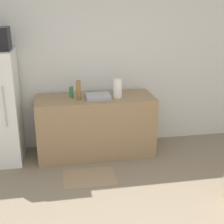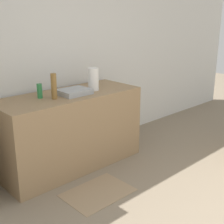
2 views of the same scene
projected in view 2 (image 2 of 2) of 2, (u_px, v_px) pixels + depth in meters
name	position (u px, v px, depth m)	size (l,w,h in m)	color
wall_back	(46.00, 54.00, 3.67)	(8.00, 0.06, 2.60)	silver
counter	(70.00, 130.00, 3.67)	(1.70, 0.66, 0.89)	#937551
sink_basin	(74.00, 92.00, 3.50)	(0.34, 0.28, 0.06)	#9EA3A8
bottle_tall	(54.00, 86.00, 3.28)	(0.06, 0.06, 0.27)	olive
bottle_short	(40.00, 91.00, 3.33)	(0.06, 0.06, 0.16)	#2D7F42
paper_towel_roll	(93.00, 79.00, 3.66)	(0.13, 0.13, 0.26)	white
kitchen_rug	(98.00, 192.00, 3.19)	(0.68, 0.49, 0.01)	#937A5B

